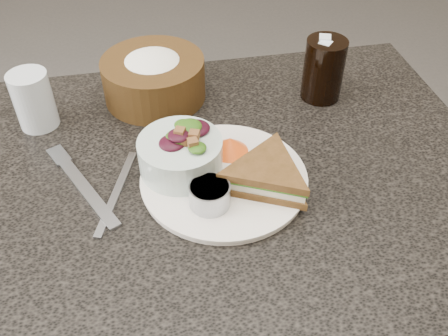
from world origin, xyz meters
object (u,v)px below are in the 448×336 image
at_px(cola_glass, 324,67).
at_px(water_glass, 34,100).
at_px(dressing_ramekin, 210,195).
at_px(dinner_plate, 224,179).
at_px(bread_basket, 153,72).
at_px(salad_bowl, 180,150).
at_px(sandwich, 267,175).
at_px(dining_table, 207,297).

relative_size(cola_glass, water_glass, 1.25).
relative_size(dressing_ramekin, water_glass, 0.59).
bearing_deg(dinner_plate, bread_basket, 108.15).
bearing_deg(salad_bowl, dressing_ramekin, -70.03).
distance_m(sandwich, cola_glass, 0.30).
bearing_deg(water_glass, bread_basket, 12.46).
relative_size(dressing_ramekin, bread_basket, 0.32).
xyz_separation_m(dining_table, dinner_plate, (0.03, -0.03, 0.38)).
height_order(sandwich, water_glass, water_glass).
xyz_separation_m(sandwich, dressing_ramekin, (-0.09, -0.02, -0.00)).
bearing_deg(cola_glass, dinner_plate, -138.81).
bearing_deg(water_glass, salad_bowl, -37.36).
relative_size(sandwich, salad_bowl, 1.20).
relative_size(dining_table, salad_bowl, 7.33).
bearing_deg(bread_basket, dining_table, -77.05).
distance_m(dinner_plate, cola_glass, 0.32).
distance_m(dinner_plate, sandwich, 0.08).
xyz_separation_m(bread_basket, cola_glass, (0.32, -0.06, 0.01)).
xyz_separation_m(dining_table, water_glass, (-0.27, 0.19, 0.43)).
bearing_deg(cola_glass, dressing_ramekin, -135.70).
bearing_deg(sandwich, water_glass, 171.63).
bearing_deg(sandwich, bread_basket, 142.32).
bearing_deg(water_glass, cola_glass, -1.24).
bearing_deg(dressing_ramekin, sandwich, 14.15).
bearing_deg(cola_glass, salad_bowl, -150.09).
xyz_separation_m(bread_basket, water_glass, (-0.22, -0.05, -0.00)).
xyz_separation_m(sandwich, salad_bowl, (-0.13, 0.06, 0.02)).
height_order(dressing_ramekin, water_glass, water_glass).
xyz_separation_m(dining_table, dressing_ramekin, (0.00, -0.09, 0.41)).
xyz_separation_m(dinner_plate, dressing_ramekin, (-0.03, -0.06, 0.02)).
bearing_deg(cola_glass, sandwich, -126.05).
relative_size(sandwich, water_glass, 1.53).
height_order(sandwich, salad_bowl, salad_bowl).
bearing_deg(dining_table, sandwich, -32.89).
bearing_deg(dressing_ramekin, bread_basket, 99.59).
bearing_deg(dinner_plate, water_glass, 144.66).
relative_size(bread_basket, cola_glass, 1.49).
height_order(dining_table, bread_basket, bread_basket).
distance_m(dinner_plate, water_glass, 0.38).
distance_m(sandwich, dressing_ramekin, 0.10).
height_order(bread_basket, cola_glass, cola_glass).
height_order(sandwich, dressing_ramekin, sandwich).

